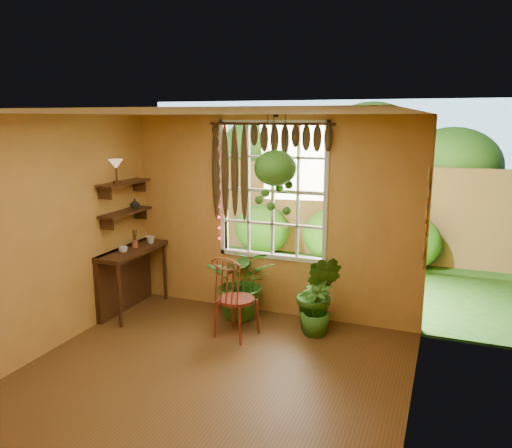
{
  "coord_description": "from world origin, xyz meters",
  "views": [
    {
      "loc": [
        2.19,
        -3.94,
        2.66
      ],
      "look_at": [
        0.2,
        1.15,
        1.49
      ],
      "focal_mm": 35.0,
      "sensor_mm": 36.0,
      "label": 1
    }
  ],
  "objects": [
    {
      "name": "tiffany_lamp",
      "position": [
        -1.86,
        1.42,
        2.05
      ],
      "size": [
        0.19,
        0.19,
        0.31
      ],
      "color": "brown",
      "rests_on": "shelf_upper"
    },
    {
      "name": "potted_plant_right",
      "position": [
        0.76,
        1.75,
        0.35
      ],
      "size": [
        0.47,
        0.47,
        0.69
      ],
      "primitive_type": "imported",
      "rotation": [
        0.0,
        0.0,
        -0.26
      ],
      "color": "#1E5015",
      "rests_on": "floor"
    },
    {
      "name": "string_lights",
      "position": [
        -0.76,
        2.19,
        1.75
      ],
      "size": [
        0.03,
        0.03,
        1.54
      ],
      "primitive_type": null,
      "color": "#FF2633",
      "rests_on": "window"
    },
    {
      "name": "ceiling",
      "position": [
        0.0,
        0.0,
        2.7
      ],
      "size": [
        4.5,
        4.5,
        0.0
      ],
      "primitive_type": "plane",
      "rotation": [
        3.14,
        0.0,
        0.0
      ],
      "color": "white",
      "rests_on": "wall_back"
    },
    {
      "name": "wall_back",
      "position": [
        0.0,
        2.25,
        1.35
      ],
      "size": [
        4.0,
        0.0,
        4.0
      ],
      "primitive_type": "plane",
      "rotation": [
        1.57,
        0.0,
        0.0
      ],
      "color": "#C48F42",
      "rests_on": "floor"
    },
    {
      "name": "shelf_lower",
      "position": [
        -1.88,
        1.6,
        1.4
      ],
      "size": [
        0.25,
        0.9,
        0.04
      ],
      "primitive_type": "cube",
      "color": "#3C2510",
      "rests_on": "wall_left"
    },
    {
      "name": "wall_left",
      "position": [
        -2.0,
        0.0,
        1.35
      ],
      "size": [
        0.0,
        4.5,
        4.5
      ],
      "primitive_type": "plane",
      "rotation": [
        1.57,
        0.0,
        1.57
      ],
      "color": "#C48F42",
      "rests_on": "floor"
    },
    {
      "name": "shelf_vase",
      "position": [
        -1.87,
        1.81,
        1.49
      ],
      "size": [
        0.17,
        0.17,
        0.14
      ],
      "primitive_type": "imported",
      "rotation": [
        0.0,
        0.0,
        -0.29
      ],
      "color": "#B2AD99",
      "rests_on": "shelf_lower"
    },
    {
      "name": "potted_plant_left",
      "position": [
        -0.29,
        1.93,
        0.5
      ],
      "size": [
        1.05,
        0.95,
        1.01
      ],
      "primitive_type": "imported",
      "rotation": [
        0.0,
        0.0,
        0.2
      ],
      "color": "#1E5015",
      "rests_on": "floor"
    },
    {
      "name": "cup_b",
      "position": [
        -1.72,
        1.93,
        0.95
      ],
      "size": [
        0.14,
        0.14,
        0.11
      ],
      "primitive_type": "imported",
      "rotation": [
        0.0,
        0.0,
        -0.22
      ],
      "color": "beige",
      "rests_on": "counter_ledge"
    },
    {
      "name": "valance_vine",
      "position": [
        -0.08,
        2.16,
        2.28
      ],
      "size": [
        1.7,
        0.12,
        1.1
      ],
      "color": "#3C2510",
      "rests_on": "window"
    },
    {
      "name": "brush_jar",
      "position": [
        -1.8,
        1.66,
        1.02
      ],
      "size": [
        0.09,
        0.09,
        0.31
      ],
      "color": "brown",
      "rests_on": "counter_ledge"
    },
    {
      "name": "hanging_basket",
      "position": [
        0.16,
        1.91,
        1.98
      ],
      "size": [
        0.53,
        0.53,
        1.24
      ],
      "color": "black",
      "rests_on": "ceiling"
    },
    {
      "name": "windsor_chair",
      "position": [
        -0.15,
        1.33,
        0.35
      ],
      "size": [
        0.54,
        0.56,
        1.2
      ],
      "rotation": [
        0.0,
        0.0,
        -0.23
      ],
      "color": "maroon",
      "rests_on": "floor"
    },
    {
      "name": "cup_a",
      "position": [
        -1.78,
        1.37,
        0.95
      ],
      "size": [
        0.15,
        0.15,
        0.09
      ],
      "primitive_type": "imported",
      "rotation": [
        0.0,
        0.0,
        -0.37
      ],
      "color": "silver",
      "rests_on": "counter_ledge"
    },
    {
      "name": "wall_right",
      "position": [
        2.0,
        0.0,
        1.35
      ],
      "size": [
        0.0,
        4.5,
        4.5
      ],
      "primitive_type": "plane",
      "rotation": [
        1.57,
        0.0,
        -1.57
      ],
      "color": "#C48F42",
      "rests_on": "floor"
    },
    {
      "name": "shelf_upper",
      "position": [
        -1.88,
        1.6,
        1.8
      ],
      "size": [
        0.25,
        0.9,
        0.04
      ],
      "primitive_type": "cube",
      "color": "#3C2510",
      "rests_on": "wall_left"
    },
    {
      "name": "floor",
      "position": [
        0.0,
        0.0,
        0.0
      ],
      "size": [
        4.5,
        4.5,
        0.0
      ],
      "primitive_type": "plane",
      "color": "brown",
      "rests_on": "ground"
    },
    {
      "name": "wall_plates",
      "position": [
        1.98,
        1.79,
        1.55
      ],
      "size": [
        0.04,
        0.32,
        1.1
      ],
      "primitive_type": null,
      "color": "beige",
      "rests_on": "wall_right"
    },
    {
      "name": "window",
      "position": [
        0.0,
        2.28,
        1.7
      ],
      "size": [
        1.52,
        0.1,
        1.86
      ],
      "color": "silver",
      "rests_on": "wall_back"
    },
    {
      "name": "potted_plant_mid",
      "position": [
        0.76,
        1.87,
        0.5
      ],
      "size": [
        0.58,
        0.48,
        1.0
      ],
      "primitive_type": "imported",
      "rotation": [
        0.0,
        0.0,
        0.06
      ],
      "color": "#1E5015",
      "rests_on": "floor"
    },
    {
      "name": "backyard",
      "position": [
        0.24,
        6.87,
        1.28
      ],
      "size": [
        14.0,
        10.0,
        12.0
      ],
      "color": "#225217",
      "rests_on": "ground"
    },
    {
      "name": "counter_ledge",
      "position": [
        -1.91,
        1.6,
        0.55
      ],
      "size": [
        0.4,
        1.2,
        0.9
      ],
      "color": "#3C2510",
      "rests_on": "floor"
    }
  ]
}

